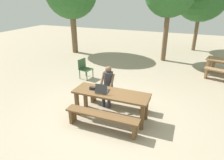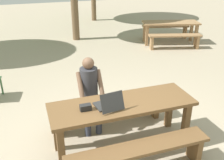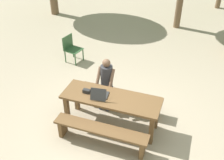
{
  "view_description": "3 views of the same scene",
  "coord_description": "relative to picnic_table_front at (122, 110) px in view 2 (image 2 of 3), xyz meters",
  "views": [
    {
      "loc": [
        1.75,
        -4.32,
        3.08
      ],
      "look_at": [
        -0.07,
        0.25,
        1.0
      ],
      "focal_mm": 31.52,
      "sensor_mm": 36.0,
      "label": 1
    },
    {
      "loc": [
        -1.17,
        -2.95,
        2.57
      ],
      "look_at": [
        -0.07,
        0.25,
        1.0
      ],
      "focal_mm": 41.85,
      "sensor_mm": 36.0,
      "label": 2
    },
    {
      "loc": [
        1.44,
        -4.0,
        4.07
      ],
      "look_at": [
        -0.07,
        0.25,
        1.0
      ],
      "focal_mm": 42.41,
      "sensor_mm": 36.0,
      "label": 3
    }
  ],
  "objects": [
    {
      "name": "picnic_table_mid",
      "position": [
        3.42,
        4.48,
        -0.04
      ],
      "size": [
        1.93,
        1.13,
        0.72
      ],
      "rotation": [
        0.0,
        0.0,
        -0.28
      ],
      "color": "#9E754C",
      "rests_on": "ground"
    },
    {
      "name": "picnic_table_front",
      "position": [
        0.0,
        0.0,
        0.0
      ],
      "size": [
        2.05,
        0.68,
        0.75
      ],
      "color": "brown",
      "rests_on": "ground"
    },
    {
      "name": "bench_mid_north",
      "position": [
        3.59,
        5.07,
        -0.3
      ],
      "size": [
        1.65,
        0.74,
        0.45
      ],
      "rotation": [
        0.0,
        0.0,
        -0.28
      ],
      "color": "#9E754C",
      "rests_on": "ground"
    },
    {
      "name": "small_pouch",
      "position": [
        -0.53,
        -0.02,
        0.16
      ],
      "size": [
        0.15,
        0.09,
        0.08
      ],
      "color": "black",
      "rests_on": "picnic_table_front"
    },
    {
      "name": "ground_plane",
      "position": [
        0.0,
        0.0,
        -0.63
      ],
      "size": [
        30.0,
        30.0,
        0.0
      ],
      "primitive_type": "plane",
      "color": "tan"
    },
    {
      "name": "bench_mid_south",
      "position": [
        3.25,
        3.88,
        -0.3
      ],
      "size": [
        1.65,
        0.74,
        0.45
      ],
      "rotation": [
        0.0,
        0.0,
        -0.28
      ],
      "color": "#9E754C",
      "rests_on": "ground"
    },
    {
      "name": "bench_near",
      "position": [
        0.0,
        -0.6,
        -0.29
      ],
      "size": [
        1.9,
        0.3,
        0.44
      ],
      "color": "brown",
      "rests_on": "ground"
    },
    {
      "name": "bench_far",
      "position": [
        0.0,
        0.6,
        -0.29
      ],
      "size": [
        1.9,
        0.3,
        0.44
      ],
      "color": "brown",
      "rests_on": "ground"
    },
    {
      "name": "person_seated",
      "position": [
        -0.32,
        0.56,
        0.08
      ],
      "size": [
        0.38,
        0.39,
        1.25
      ],
      "color": "#333847",
      "rests_on": "ground"
    },
    {
      "name": "laptop",
      "position": [
        -0.22,
        -0.07,
        0.18
      ],
      "size": [
        0.36,
        0.39,
        0.26
      ],
      "rotation": [
        0.0,
        0.0,
        3.27
      ],
      "color": "#2D2D2D",
      "rests_on": "picnic_table_front"
    }
  ]
}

